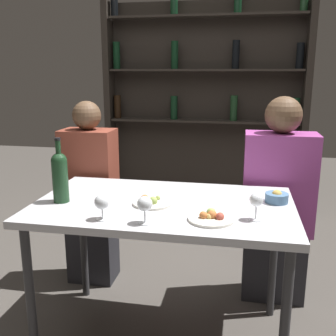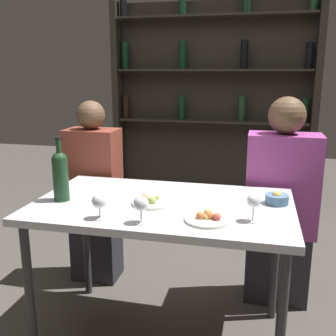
# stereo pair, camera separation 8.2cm
# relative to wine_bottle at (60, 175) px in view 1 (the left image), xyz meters

# --- Properties ---
(dining_table) EXTENTS (1.28, 0.77, 0.78)m
(dining_table) POSITION_rel_wine_bottle_xyz_m (0.51, 0.08, -0.21)
(dining_table) COLOR silver
(dining_table) RESTS_ON ground_plane
(wine_rack_wall) EXTENTS (1.92, 0.21, 2.14)m
(wine_rack_wall) POSITION_rel_wine_bottle_xyz_m (0.51, 2.07, 0.19)
(wine_rack_wall) COLOR #28231E
(wine_rack_wall) RESTS_ON ground_plane
(wine_bottle) EXTENTS (0.08, 0.08, 0.33)m
(wine_bottle) POSITION_rel_wine_bottle_xyz_m (0.00, 0.00, 0.00)
(wine_bottle) COLOR #19381E
(wine_bottle) RESTS_ON dining_table
(wine_glass_0) EXTENTS (0.07, 0.07, 0.12)m
(wine_glass_0) POSITION_rel_wine_bottle_xyz_m (0.48, -0.21, -0.06)
(wine_glass_0) COLOR silver
(wine_glass_0) RESTS_ON dining_table
(wine_glass_1) EXTENTS (0.07, 0.07, 0.12)m
(wine_glass_1) POSITION_rel_wine_bottle_xyz_m (0.29, -0.19, -0.06)
(wine_glass_1) COLOR silver
(wine_glass_1) RESTS_ON dining_table
(wine_glass_2) EXTENTS (0.06, 0.06, 0.12)m
(wine_glass_2) POSITION_rel_wine_bottle_xyz_m (0.95, -0.08, -0.05)
(wine_glass_2) COLOR silver
(wine_glass_2) RESTS_ON dining_table
(food_plate_0) EXTENTS (0.19, 0.19, 0.05)m
(food_plate_0) POSITION_rel_wine_bottle_xyz_m (0.46, 0.04, -0.13)
(food_plate_0) COLOR silver
(food_plate_0) RESTS_ON dining_table
(food_plate_1) EXTENTS (0.20, 0.20, 0.05)m
(food_plate_1) POSITION_rel_wine_bottle_xyz_m (0.76, -0.11, -0.13)
(food_plate_1) COLOR silver
(food_plate_1) RESTS_ON dining_table
(snack_bowl) EXTENTS (0.11, 0.11, 0.07)m
(snack_bowl) POSITION_rel_wine_bottle_xyz_m (1.06, 0.19, -0.11)
(snack_bowl) COLOR #4C7299
(snack_bowl) RESTS_ON dining_table
(seated_person_left) EXTENTS (0.34, 0.22, 1.23)m
(seated_person_left) POSITION_rel_wine_bottle_xyz_m (-0.10, 0.62, -0.33)
(seated_person_left) COLOR #26262B
(seated_person_left) RESTS_ON ground_plane
(seated_person_right) EXTENTS (0.42, 0.22, 1.28)m
(seated_person_right) POSITION_rel_wine_bottle_xyz_m (1.11, 0.62, -0.31)
(seated_person_right) COLOR #26262B
(seated_person_right) RESTS_ON ground_plane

